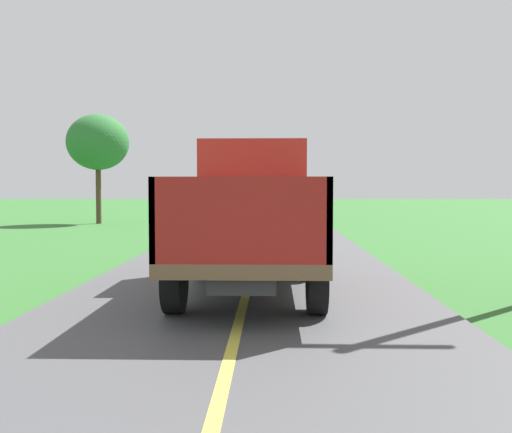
% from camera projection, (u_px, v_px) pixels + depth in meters
% --- Properties ---
extents(banana_truck_near, '(2.38, 5.82, 2.80)m').
position_uv_depth(banana_truck_near, '(252.00, 212.00, 11.02)').
color(banana_truck_near, '#2D2D30').
rests_on(banana_truck_near, road_surface).
extents(roadside_tree_mid_right, '(3.30, 3.30, 5.85)m').
position_uv_depth(roadside_tree_mid_right, '(98.00, 143.00, 31.13)').
color(roadside_tree_mid_right, '#4C3823').
rests_on(roadside_tree_mid_right, ground).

